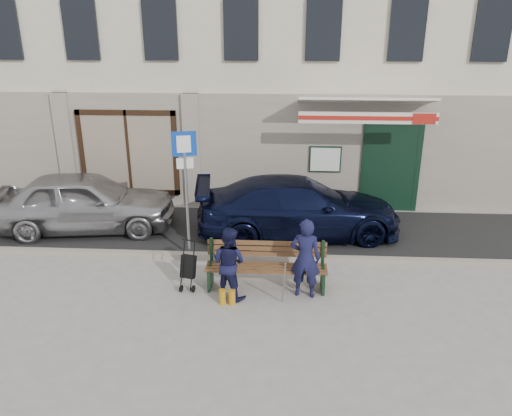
# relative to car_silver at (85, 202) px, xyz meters

# --- Properties ---
(ground) EXTENTS (80.00, 80.00, 0.00)m
(ground) POSITION_rel_car_silver_xyz_m (3.83, -2.98, -0.76)
(ground) COLOR #9E9991
(ground) RESTS_ON ground
(asphalt_lane) EXTENTS (60.00, 3.20, 0.01)m
(asphalt_lane) POSITION_rel_car_silver_xyz_m (3.83, 0.12, -0.75)
(asphalt_lane) COLOR #282828
(asphalt_lane) RESTS_ON ground
(curb) EXTENTS (60.00, 0.18, 0.12)m
(curb) POSITION_rel_car_silver_xyz_m (3.83, -1.48, -0.70)
(curb) COLOR #9E9384
(curb) RESTS_ON ground
(building) EXTENTS (20.00, 8.27, 10.00)m
(building) POSITION_rel_car_silver_xyz_m (3.84, 5.48, 4.22)
(building) COLOR beige
(building) RESTS_ON ground
(car_silver) EXTENTS (4.64, 2.36, 1.51)m
(car_silver) POSITION_rel_car_silver_xyz_m (0.00, 0.00, 0.00)
(car_silver) COLOR #A9A8AD
(car_silver) RESTS_ON ground
(car_navy) EXTENTS (5.22, 2.66, 1.45)m
(car_navy) POSITION_rel_car_silver_xyz_m (5.38, -0.01, -0.03)
(car_navy) COLOR black
(car_navy) RESTS_ON ground
(parking_sign) EXTENTS (0.52, 0.16, 2.86)m
(parking_sign) POSITION_rel_car_silver_xyz_m (2.88, -1.33, 1.18)
(parking_sign) COLOR gray
(parking_sign) RESTS_ON ground
(bench) EXTENTS (2.40, 1.17, 0.98)m
(bench) POSITION_rel_car_silver_xyz_m (4.65, -2.72, -0.30)
(bench) COLOR brown
(bench) RESTS_ON ground
(man) EXTENTS (0.63, 0.46, 1.59)m
(man) POSITION_rel_car_silver_xyz_m (5.44, -2.97, 0.04)
(man) COLOR #141639
(man) RESTS_ON ground
(woman) EXTENTS (0.87, 0.79, 1.44)m
(woman) POSITION_rel_car_silver_xyz_m (3.99, -3.09, -0.04)
(woman) COLOR #131434
(woman) RESTS_ON ground
(stroller) EXTENTS (0.34, 0.44, 0.99)m
(stroller) POSITION_rel_car_silver_xyz_m (3.14, -2.79, -0.32)
(stroller) COLOR black
(stroller) RESTS_ON ground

